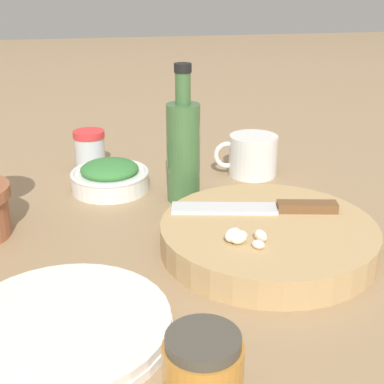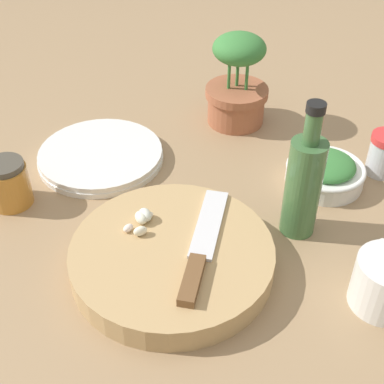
# 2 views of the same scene
# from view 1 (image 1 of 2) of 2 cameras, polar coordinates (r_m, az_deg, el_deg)

# --- Properties ---
(ground_plane) EXTENTS (5.00, 5.00, 0.00)m
(ground_plane) POSITION_cam_1_polar(r_m,az_deg,el_deg) (0.72, -1.50, -5.90)
(ground_plane) COLOR #997A56
(cutting_board) EXTENTS (0.29, 0.29, 0.04)m
(cutting_board) POSITION_cam_1_polar(r_m,az_deg,el_deg) (0.72, 8.08, -4.72)
(cutting_board) COLOR tan
(cutting_board) RESTS_ON ground_plane
(chef_knife) EXTENTS (0.07, 0.23, 0.01)m
(chef_knife) POSITION_cam_1_polar(r_m,az_deg,el_deg) (0.74, 7.71, -1.64)
(chef_knife) COLOR brown
(chef_knife) RESTS_ON cutting_board
(garlic_cloves) EXTENTS (0.05, 0.06, 0.02)m
(garlic_cloves) POSITION_cam_1_polar(r_m,az_deg,el_deg) (0.65, 5.26, -4.78)
(garlic_cloves) COLOR silver
(garlic_cloves) RESTS_ON cutting_board
(herb_bowl) EXTENTS (0.13, 0.13, 0.05)m
(herb_bowl) POSITION_cam_1_polar(r_m,az_deg,el_deg) (0.91, -8.74, 1.65)
(herb_bowl) COLOR silver
(herb_bowl) RESTS_ON ground_plane
(spice_jar) EXTENTS (0.06, 0.06, 0.08)m
(spice_jar) POSITION_cam_1_polar(r_m,az_deg,el_deg) (1.01, -10.83, 4.37)
(spice_jar) COLOR silver
(spice_jar) RESTS_ON ground_plane
(coffee_mug) EXTENTS (0.09, 0.11, 0.07)m
(coffee_mug) POSITION_cam_1_polar(r_m,az_deg,el_deg) (0.97, 6.42, 3.91)
(coffee_mug) COLOR silver
(coffee_mug) RESTS_ON ground_plane
(plate_stack) EXTENTS (0.22, 0.22, 0.02)m
(plate_stack) POSITION_cam_1_polar(r_m,az_deg,el_deg) (0.57, -13.56, -13.80)
(plate_stack) COLOR silver
(plate_stack) RESTS_ON ground_plane
(honey_jar) EXTENTS (0.07, 0.07, 0.08)m
(honey_jar) POSITION_cam_1_polar(r_m,az_deg,el_deg) (0.46, 1.16, -19.05)
(honey_jar) COLOR #BC7A2D
(honey_jar) RESTS_ON ground_plane
(oil_bottle) EXTENTS (0.05, 0.05, 0.22)m
(oil_bottle) POSITION_cam_1_polar(r_m,az_deg,el_deg) (0.84, -0.93, 4.69)
(oil_bottle) COLOR #3D6638
(oil_bottle) RESTS_ON ground_plane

